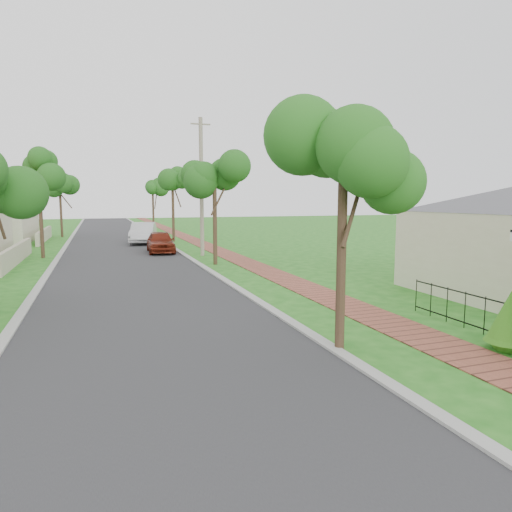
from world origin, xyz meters
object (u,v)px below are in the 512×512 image
parked_car_white (143,233)px  parked_car_red (161,242)px  near_tree (344,164)px  utility_pole (201,187)px

parked_car_white → parked_car_red: bearing=-75.2°
parked_car_red → near_tree: size_ratio=0.77×
utility_pole → parked_car_red: bearing=132.6°
parked_car_red → parked_car_white: parked_car_white is taller
near_tree → parked_car_red: bearing=93.7°
parked_car_red → utility_pole: (2.23, -2.42, 3.52)m
parked_car_red → utility_pole: 4.82m
parked_car_white → utility_pole: utility_pole is taller
parked_car_white → utility_pole: size_ratio=0.59×
utility_pole → parked_car_white: bearing=106.2°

